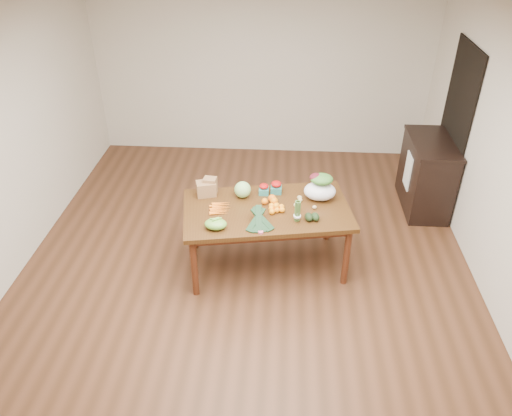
# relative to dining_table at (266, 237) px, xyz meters

# --- Properties ---
(floor) EXTENTS (6.00, 6.00, 0.00)m
(floor) POSITION_rel_dining_table_xyz_m (-0.22, -0.10, -0.38)
(floor) COLOR #53301C
(floor) RESTS_ON ground
(ceiling) EXTENTS (5.00, 6.00, 0.02)m
(ceiling) POSITION_rel_dining_table_xyz_m (-0.22, -0.10, 2.33)
(ceiling) COLOR white
(ceiling) RESTS_ON room_walls
(room_walls) EXTENTS (5.02, 6.02, 2.70)m
(room_walls) POSITION_rel_dining_table_xyz_m (-0.22, -0.10, 0.97)
(room_walls) COLOR beige
(room_walls) RESTS_ON floor
(dining_table) EXTENTS (1.88, 1.26, 0.75)m
(dining_table) POSITION_rel_dining_table_xyz_m (0.00, 0.00, 0.00)
(dining_table) COLOR #41280F
(dining_table) RESTS_ON floor
(doorway_dark) EXTENTS (0.02, 1.00, 2.10)m
(doorway_dark) POSITION_rel_dining_table_xyz_m (2.26, 1.50, 0.68)
(doorway_dark) COLOR black
(doorway_dark) RESTS_ON floor
(cabinet) EXTENTS (0.52, 1.02, 0.94)m
(cabinet) POSITION_rel_dining_table_xyz_m (2.00, 1.36, 0.10)
(cabinet) COLOR black
(cabinet) RESTS_ON floor
(dish_towel) EXTENTS (0.02, 0.28, 0.45)m
(dish_towel) POSITION_rel_dining_table_xyz_m (1.74, 1.30, 0.18)
(dish_towel) COLOR white
(dish_towel) RESTS_ON cabinet
(paper_bag) EXTENTS (0.31, 0.27, 0.19)m
(paper_bag) POSITION_rel_dining_table_xyz_m (-0.67, 0.23, 0.47)
(paper_bag) COLOR olive
(paper_bag) RESTS_ON dining_table
(cabbage) EXTENTS (0.18, 0.18, 0.18)m
(cabbage) POSITION_rel_dining_table_xyz_m (-0.27, 0.22, 0.47)
(cabbage) COLOR #A4D97D
(cabbage) RESTS_ON dining_table
(strawberry_basket_a) EXTENTS (0.12, 0.12, 0.10)m
(strawberry_basket_a) POSITION_rel_dining_table_xyz_m (-0.05, 0.29, 0.42)
(strawberry_basket_a) COLOR #B6110C
(strawberry_basket_a) RESTS_ON dining_table
(strawberry_basket_b) EXTENTS (0.14, 0.14, 0.11)m
(strawberry_basket_b) POSITION_rel_dining_table_xyz_m (0.09, 0.33, 0.43)
(strawberry_basket_b) COLOR #AF0F0B
(strawberry_basket_b) RESTS_ON dining_table
(orange_a) EXTENTS (0.07, 0.07, 0.07)m
(orange_a) POSITION_rel_dining_table_xyz_m (-0.03, 0.08, 0.41)
(orange_a) COLOR #FFA30F
(orange_a) RESTS_ON dining_table
(orange_b) EXTENTS (0.09, 0.09, 0.09)m
(orange_b) POSITION_rel_dining_table_xyz_m (0.05, 0.13, 0.42)
(orange_b) COLOR orange
(orange_b) RESTS_ON dining_table
(orange_c) EXTENTS (0.08, 0.08, 0.08)m
(orange_c) POSITION_rel_dining_table_xyz_m (0.07, 0.08, 0.42)
(orange_c) COLOR orange
(orange_c) RESTS_ON dining_table
(mandarin_cluster) EXTENTS (0.21, 0.21, 0.10)m
(mandarin_cluster) POSITION_rel_dining_table_xyz_m (0.10, -0.04, 0.42)
(mandarin_cluster) COLOR orange
(mandarin_cluster) RESTS_ON dining_table
(carrots) EXTENTS (0.26, 0.28, 0.03)m
(carrots) POSITION_rel_dining_table_xyz_m (-0.49, -0.05, 0.39)
(carrots) COLOR orange
(carrots) RESTS_ON dining_table
(snap_pea_bag) EXTENTS (0.22, 0.17, 0.10)m
(snap_pea_bag) POSITION_rel_dining_table_xyz_m (-0.49, -0.39, 0.43)
(snap_pea_bag) COLOR #65A337
(snap_pea_bag) RESTS_ON dining_table
(kale_bunch) EXTENTS (0.38, 0.45, 0.16)m
(kale_bunch) POSITION_rel_dining_table_xyz_m (-0.06, -0.35, 0.45)
(kale_bunch) COLOR black
(kale_bunch) RESTS_ON dining_table
(asparagus_bundle) EXTENTS (0.10, 0.13, 0.26)m
(asparagus_bundle) POSITION_rel_dining_table_xyz_m (0.32, -0.22, 0.50)
(asparagus_bundle) COLOR #56823B
(asparagus_bundle) RESTS_ON dining_table
(potato_a) EXTENTS (0.06, 0.05, 0.05)m
(potato_a) POSITION_rel_dining_table_xyz_m (0.31, 0.05, 0.40)
(potato_a) COLOR tan
(potato_a) RESTS_ON dining_table
(potato_b) EXTENTS (0.06, 0.05, 0.05)m
(potato_b) POSITION_rel_dining_table_xyz_m (0.33, -0.01, 0.40)
(potato_b) COLOR #D4C07A
(potato_b) RESTS_ON dining_table
(potato_c) EXTENTS (0.05, 0.04, 0.04)m
(potato_c) POSITION_rel_dining_table_xyz_m (0.35, 0.16, 0.39)
(potato_c) COLOR #C8BD73
(potato_c) RESTS_ON dining_table
(potato_d) EXTENTS (0.06, 0.05, 0.05)m
(potato_d) POSITION_rel_dining_table_xyz_m (0.35, 0.20, 0.40)
(potato_d) COLOR tan
(potato_d) RESTS_ON dining_table
(potato_e) EXTENTS (0.05, 0.04, 0.04)m
(potato_e) POSITION_rel_dining_table_xyz_m (0.50, 0.02, 0.39)
(potato_e) COLOR #DDBF80
(potato_e) RESTS_ON dining_table
(avocado_a) EXTENTS (0.11, 0.14, 0.08)m
(avocado_a) POSITION_rel_dining_table_xyz_m (0.43, -0.19, 0.41)
(avocado_a) COLOR black
(avocado_a) RESTS_ON dining_table
(avocado_b) EXTENTS (0.11, 0.13, 0.08)m
(avocado_b) POSITION_rel_dining_table_xyz_m (0.50, -0.18, 0.41)
(avocado_b) COLOR black
(avocado_b) RESTS_ON dining_table
(salad_bag) EXTENTS (0.39, 0.32, 0.27)m
(salad_bag) POSITION_rel_dining_table_xyz_m (0.56, 0.23, 0.51)
(salad_bag) COLOR white
(salad_bag) RESTS_ON dining_table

